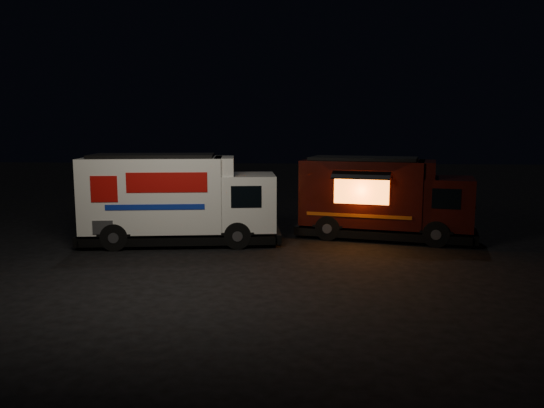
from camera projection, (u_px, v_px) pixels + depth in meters
The scene contains 3 objects.
ground at pixel (231, 255), 15.44m from camera, with size 80.00×80.00×0.00m, color black.
white_truck at pixel (181, 199), 16.91m from camera, with size 6.32×2.16×2.87m, color white, non-canonical shape.
red_truck at pixel (386, 198), 17.71m from camera, with size 5.83×2.15×2.71m, color #340C09, non-canonical shape.
Camera 1 is at (2.16, -14.96, 3.69)m, focal length 35.00 mm.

